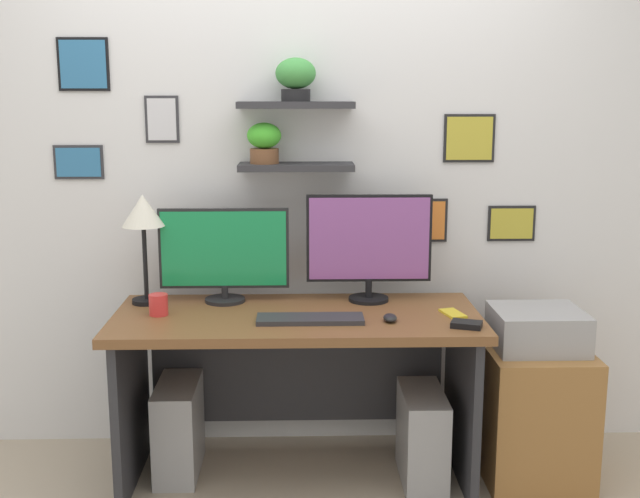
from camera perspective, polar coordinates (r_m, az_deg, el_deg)
ground_plane at (r=3.64m, az=-1.61°, el=-16.13°), size 8.00×8.00×0.00m
back_wall_assembly at (r=3.68m, az=-1.75°, el=6.30°), size 4.40×0.24×2.70m
desk at (r=3.48m, az=-1.66°, el=-7.83°), size 1.56×0.68×0.75m
monitor_left at (r=3.54m, az=-6.95°, el=-0.29°), size 0.58×0.18×0.42m
monitor_right at (r=3.53m, az=3.56°, el=0.39°), size 0.56×0.18×0.48m
keyboard at (r=3.25m, az=-0.72°, el=-5.08°), size 0.44×0.14×0.02m
computer_mouse at (r=3.27m, az=5.09°, el=-4.97°), size 0.06×0.09×0.03m
desk_lamp at (r=3.54m, az=-12.66°, el=2.23°), size 0.19×0.19×0.49m
cell_phone at (r=3.40m, az=9.57°, el=-4.61°), size 0.10×0.15×0.01m
coffee_mug at (r=3.41m, az=-11.59°, el=-3.96°), size 0.08×0.08×0.09m
scissors_tray at (r=3.23m, az=10.54°, el=-5.38°), size 0.14×0.12×0.02m
drawer_cabinet at (r=3.66m, az=15.12°, el=-11.28°), size 0.44×0.50×0.59m
printer at (r=3.54m, az=15.44°, el=-5.59°), size 0.38×0.34×0.17m
computer_tower_left at (r=3.66m, az=-10.18°, el=-12.61°), size 0.18×0.40×0.41m
computer_tower_right at (r=3.56m, az=7.39°, el=-13.28°), size 0.18×0.40×0.41m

